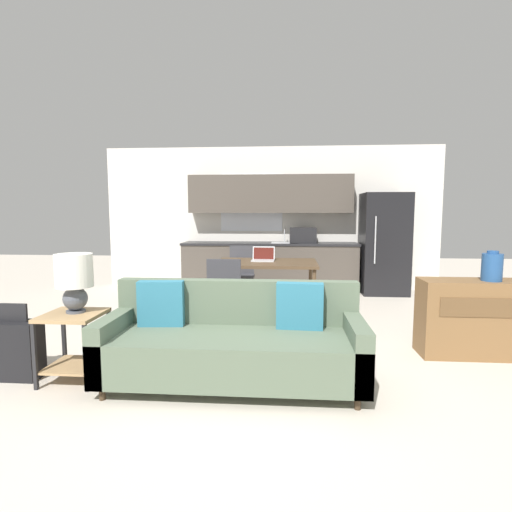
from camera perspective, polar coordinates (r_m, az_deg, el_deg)
The scene contains 14 objects.
ground_plane at distance 3.44m, azimuth -1.37°, elevation -18.75°, with size 20.00×20.00×0.00m, color beige.
wall_back at distance 7.74m, azimuth 2.04°, elevation 5.47°, with size 6.40×0.07×2.70m.
kitchen_counter at distance 7.46m, azimuth 2.06°, elevation 1.51°, with size 3.23×0.65×2.15m.
refrigerator at distance 7.53m, azimuth 17.79°, elevation 1.70°, with size 0.79×0.79×1.80m.
dining_table at distance 5.60m, azimuth 1.50°, elevation -1.49°, with size 1.40×0.95×0.77m.
couch at distance 3.49m, azimuth -3.25°, elevation -12.34°, with size 2.16×0.80×0.85m.
side_table at distance 3.85m, azimuth -24.61°, elevation -10.26°, with size 0.48×0.48×0.59m.
table_lamp at distance 3.77m, azimuth -24.53°, elevation -2.81°, with size 0.31×0.31×0.51m.
credenza at distance 4.67m, azimuth 29.40°, elevation -7.76°, with size 1.19×0.40×0.78m.
vase at distance 4.58m, azimuth 30.65°, elevation -1.34°, with size 0.19×0.19×0.30m.
dining_chair_far_left at distance 6.47m, azimuth -2.12°, elevation -2.24°, with size 0.43×0.43×0.92m.
dining_chair_near_left at distance 4.82m, azimuth -4.38°, elevation -5.17°, with size 0.42×0.42×0.92m.
laptop at distance 5.70m, azimuth 1.05°, elevation -0.19°, with size 0.33×0.27×0.20m.
suitcase at distance 4.16m, azimuth -31.18°, elevation -11.32°, with size 0.43×0.22×0.67m.
Camera 1 is at (0.32, -3.10, 1.45)m, focal length 28.00 mm.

